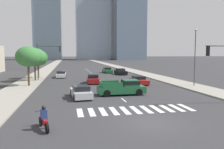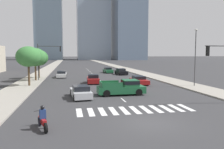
{
  "view_description": "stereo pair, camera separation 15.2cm",
  "coord_description": "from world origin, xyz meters",
  "px_view_note": "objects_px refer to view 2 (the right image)",
  "views": [
    {
      "loc": [
        -5.35,
        -13.7,
        4.54
      ],
      "look_at": [
        0.0,
        13.59,
        2.0
      ],
      "focal_mm": 36.08,
      "sensor_mm": 36.0,
      "label": 1
    },
    {
      "loc": [
        -5.2,
        -13.73,
        4.54
      ],
      "look_at": [
        0.0,
        13.59,
        2.0
      ],
      "focal_mm": 36.08,
      "sensor_mm": 36.0,
      "label": 2
    }
  ],
  "objects_px": {
    "sedan_white_1": "(62,74)",
    "sedan_black_2": "(121,72)",
    "sedan_red_0": "(139,80)",
    "street_tree_third": "(39,58)",
    "pickup_truck": "(123,88)",
    "traffic_signal_far": "(47,55)",
    "sedan_red_4": "(93,79)",
    "sedan_green_5": "(108,70)",
    "sedan_silver_3": "(81,92)",
    "motorcycle_lead": "(42,120)",
    "street_tree_nearest": "(28,57)",
    "street_lamp_east": "(195,53)",
    "street_tree_second": "(35,57)"
  },
  "relations": [
    {
      "from": "pickup_truck",
      "to": "street_tree_second",
      "type": "distance_m",
      "value": 19.13
    },
    {
      "from": "traffic_signal_far",
      "to": "street_lamp_east",
      "type": "height_order",
      "value": "street_lamp_east"
    },
    {
      "from": "pickup_truck",
      "to": "street_lamp_east",
      "type": "height_order",
      "value": "street_lamp_east"
    },
    {
      "from": "sedan_red_4",
      "to": "sedan_green_5",
      "type": "distance_m",
      "value": 19.58
    },
    {
      "from": "sedan_red_0",
      "to": "street_tree_nearest",
      "type": "distance_m",
      "value": 16.27
    },
    {
      "from": "sedan_red_0",
      "to": "sedan_silver_3",
      "type": "xyz_separation_m",
      "value": [
        -9.2,
        -8.99,
        0.02
      ]
    },
    {
      "from": "sedan_red_0",
      "to": "sedan_green_5",
      "type": "xyz_separation_m",
      "value": [
        -1.13,
        21.2,
        0.01
      ]
    },
    {
      "from": "motorcycle_lead",
      "to": "sedan_black_2",
      "type": "bearing_deg",
      "value": -39.15
    },
    {
      "from": "traffic_signal_far",
      "to": "street_tree_nearest",
      "type": "xyz_separation_m",
      "value": [
        -1.82,
        -6.74,
        -0.12
      ]
    },
    {
      "from": "sedan_red_4",
      "to": "street_tree_nearest",
      "type": "height_order",
      "value": "street_tree_nearest"
    },
    {
      "from": "street_tree_third",
      "to": "sedan_green_5",
      "type": "bearing_deg",
      "value": 34.63
    },
    {
      "from": "sedan_black_2",
      "to": "street_tree_third",
      "type": "bearing_deg",
      "value": -77.32
    },
    {
      "from": "pickup_truck",
      "to": "sedan_white_1",
      "type": "relative_size",
      "value": 1.11
    },
    {
      "from": "motorcycle_lead",
      "to": "street_lamp_east",
      "type": "distance_m",
      "value": 24.0
    },
    {
      "from": "sedan_white_1",
      "to": "sedan_red_4",
      "type": "relative_size",
      "value": 1.05
    },
    {
      "from": "pickup_truck",
      "to": "sedan_silver_3",
      "type": "distance_m",
      "value": 4.83
    },
    {
      "from": "sedan_silver_3",
      "to": "sedan_green_5",
      "type": "xyz_separation_m",
      "value": [
        8.06,
        30.19,
        -0.01
      ]
    },
    {
      "from": "street_tree_nearest",
      "to": "sedan_silver_3",
      "type": "bearing_deg",
      "value": -54.89
    },
    {
      "from": "motorcycle_lead",
      "to": "sedan_silver_3",
      "type": "height_order",
      "value": "motorcycle_lead"
    },
    {
      "from": "sedan_red_0",
      "to": "sedan_white_1",
      "type": "bearing_deg",
      "value": -136.1
    },
    {
      "from": "sedan_green_5",
      "to": "sedan_red_0",
      "type": "bearing_deg",
      "value": 0.47
    },
    {
      "from": "sedan_red_0",
      "to": "street_tree_second",
      "type": "xyz_separation_m",
      "value": [
        -15.86,
        6.86,
        3.43
      ]
    },
    {
      "from": "sedan_silver_3",
      "to": "sedan_red_4",
      "type": "xyz_separation_m",
      "value": [
        2.49,
        11.42,
        0.03
      ]
    },
    {
      "from": "traffic_signal_far",
      "to": "sedan_white_1",
      "type": "bearing_deg",
      "value": 66.43
    },
    {
      "from": "sedan_red_0",
      "to": "traffic_signal_far",
      "type": "relative_size",
      "value": 0.73
    },
    {
      "from": "sedan_silver_3",
      "to": "street_lamp_east",
      "type": "distance_m",
      "value": 17.18
    },
    {
      "from": "sedan_white_1",
      "to": "sedan_black_2",
      "type": "bearing_deg",
      "value": -73.54
    },
    {
      "from": "street_lamp_east",
      "to": "sedan_green_5",
      "type": "bearing_deg",
      "value": 107.34
    },
    {
      "from": "motorcycle_lead",
      "to": "traffic_signal_far",
      "type": "relative_size",
      "value": 0.35
    },
    {
      "from": "sedan_white_1",
      "to": "sedan_green_5",
      "type": "bearing_deg",
      "value": -49.78
    },
    {
      "from": "sedan_red_0",
      "to": "street_tree_third",
      "type": "xyz_separation_m",
      "value": [
        -15.86,
        11.03,
        3.27
      ]
    },
    {
      "from": "street_lamp_east",
      "to": "street_tree_third",
      "type": "relative_size",
      "value": 1.5
    },
    {
      "from": "pickup_truck",
      "to": "street_lamp_east",
      "type": "relative_size",
      "value": 0.68
    },
    {
      "from": "street_lamp_east",
      "to": "traffic_signal_far",
      "type": "bearing_deg",
      "value": 151.61
    },
    {
      "from": "street_lamp_east",
      "to": "street_tree_second",
      "type": "bearing_deg",
      "value": 154.34
    },
    {
      "from": "street_tree_nearest",
      "to": "street_tree_second",
      "type": "height_order",
      "value": "street_tree_nearest"
    },
    {
      "from": "sedan_red_4",
      "to": "sedan_green_5",
      "type": "bearing_deg",
      "value": -13.02
    },
    {
      "from": "sedan_silver_3",
      "to": "street_tree_second",
      "type": "bearing_deg",
      "value": 17.19
    },
    {
      "from": "street_tree_nearest",
      "to": "street_tree_third",
      "type": "relative_size",
      "value": 1.05
    },
    {
      "from": "sedan_black_2",
      "to": "sedan_silver_3",
      "type": "height_order",
      "value": "sedan_black_2"
    },
    {
      "from": "traffic_signal_far",
      "to": "sedan_red_0",
      "type": "bearing_deg",
      "value": -27.27
    },
    {
      "from": "motorcycle_lead",
      "to": "street_tree_third",
      "type": "xyz_separation_m",
      "value": [
        -3.9,
        29.52,
        3.26
      ]
    },
    {
      "from": "sedan_white_1",
      "to": "motorcycle_lead",
      "type": "bearing_deg",
      "value": -179.69
    },
    {
      "from": "motorcycle_lead",
      "to": "street_lamp_east",
      "type": "bearing_deg",
      "value": -70.86
    },
    {
      "from": "sedan_black_2",
      "to": "traffic_signal_far",
      "type": "relative_size",
      "value": 0.74
    },
    {
      "from": "sedan_green_5",
      "to": "traffic_signal_far",
      "type": "bearing_deg",
      "value": -45.35
    },
    {
      "from": "motorcycle_lead",
      "to": "street_tree_third",
      "type": "relative_size",
      "value": 0.42
    },
    {
      "from": "pickup_truck",
      "to": "sedan_silver_3",
      "type": "relative_size",
      "value": 1.17
    },
    {
      "from": "sedan_red_4",
      "to": "sedan_red_0",
      "type": "bearing_deg",
      "value": -106.42
    },
    {
      "from": "sedan_green_5",
      "to": "street_lamp_east",
      "type": "bearing_deg",
      "value": 14.75
    }
  ]
}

